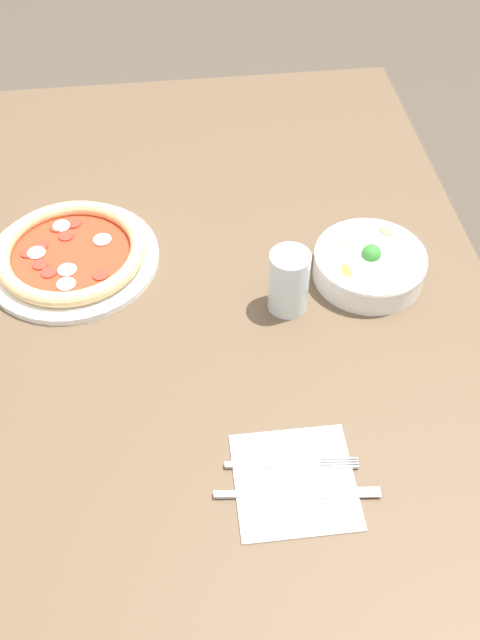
{
  "coord_description": "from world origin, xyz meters",
  "views": [
    {
      "loc": [
        0.85,
        -0.04,
        1.58
      ],
      "look_at": [
        0.12,
        0.05,
        0.75
      ],
      "focal_mm": 40.0,
      "sensor_mm": 36.0,
      "label": 1
    }
  ],
  "objects_px": {
    "fork": "(290,464)",
    "glass": "(289,282)",
    "knife": "(290,494)",
    "pizza": "(71,254)",
    "bowl": "(369,263)"
  },
  "relations": [
    {
      "from": "pizza",
      "to": "knife",
      "type": "height_order",
      "value": "pizza"
    },
    {
      "from": "fork",
      "to": "glass",
      "type": "height_order",
      "value": "glass"
    },
    {
      "from": "bowl",
      "to": "fork",
      "type": "height_order",
      "value": "bowl"
    },
    {
      "from": "pizza",
      "to": "bowl",
      "type": "xyz_separation_m",
      "value": [
        0.09,
        0.49,
        0.01
      ]
    },
    {
      "from": "pizza",
      "to": "knife",
      "type": "bearing_deg",
      "value": 31.68
    },
    {
      "from": "fork",
      "to": "knife",
      "type": "height_order",
      "value": "same"
    },
    {
      "from": "bowl",
      "to": "fork",
      "type": "relative_size",
      "value": 1.04
    },
    {
      "from": "bowl",
      "to": "fork",
      "type": "bearing_deg",
      "value": -28.89
    },
    {
      "from": "pizza",
      "to": "bowl",
      "type": "height_order",
      "value": "bowl"
    },
    {
      "from": "knife",
      "to": "glass",
      "type": "xyz_separation_m",
      "value": [
        -0.33,
        0.05,
        0.05
      ]
    },
    {
      "from": "fork",
      "to": "glass",
      "type": "xyz_separation_m",
      "value": [
        -0.29,
        0.04,
        0.05
      ]
    },
    {
      "from": "bowl",
      "to": "knife",
      "type": "relative_size",
      "value": 0.86
    },
    {
      "from": "knife",
      "to": "glass",
      "type": "distance_m",
      "value": 0.34
    },
    {
      "from": "pizza",
      "to": "bowl",
      "type": "distance_m",
      "value": 0.5
    },
    {
      "from": "bowl",
      "to": "glass",
      "type": "distance_m",
      "value": 0.16
    }
  ]
}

